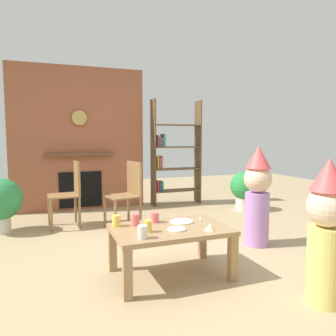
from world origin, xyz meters
TOP-DOWN VIEW (x-y plane):
  - ground_plane at (0.00, 0.00)m, footprint 12.00×12.00m
  - brick_fireplace_feature at (-0.63, 2.60)m, footprint 2.20×0.28m
  - bookshelf at (0.99, 2.40)m, footprint 0.90×0.28m
  - coffee_table at (-0.16, -0.47)m, footprint 1.02×0.67m
  - paper_cup_near_left at (-0.43, -0.30)m, footprint 0.07×0.07m
  - paper_cup_near_right at (-0.23, -0.26)m, footprint 0.08×0.08m
  - paper_cup_center at (-0.47, -0.68)m, footprint 0.08×0.08m
  - paper_cup_far_left at (-0.38, -0.54)m, footprint 0.07×0.07m
  - paper_cup_far_right at (-0.60, -0.26)m, footprint 0.07×0.07m
  - paper_plate_front at (0.01, -0.34)m, footprint 0.21×0.21m
  - paper_plate_rear at (-0.13, -0.56)m, footprint 0.16×0.16m
  - birthday_cake_slice at (0.13, -0.68)m, footprint 0.10×0.10m
  - table_fork at (0.22, -0.31)m, footprint 0.08×0.14m
  - child_with_cone_hat at (0.74, -1.33)m, footprint 0.30×0.30m
  - child_in_pink at (1.07, -0.05)m, footprint 0.32×0.32m
  - dining_chair_left at (-0.87, 1.51)m, footprint 0.42×0.42m
  - dining_chair_middle at (-0.13, 1.19)m, footprint 0.48×0.48m
  - potted_plant_tall at (1.94, 1.51)m, footprint 0.47×0.47m
  - potted_plant_short at (-1.73, 1.51)m, footprint 0.54×0.54m

SIDE VIEW (x-z plane):
  - ground_plane at x=0.00m, z-range 0.00..0.00m
  - coffee_table at x=-0.16m, z-range 0.15..0.59m
  - potted_plant_tall at x=1.94m, z-range 0.05..0.70m
  - potted_plant_short at x=-1.73m, z-range 0.06..0.78m
  - table_fork at x=0.22m, z-range 0.44..0.45m
  - paper_plate_front at x=0.01m, z-range 0.44..0.45m
  - paper_plate_rear at x=-0.13m, z-range 0.44..0.45m
  - birthday_cake_slice at x=0.13m, z-range 0.44..0.50m
  - paper_cup_near_right at x=-0.23m, z-range 0.44..0.54m
  - paper_cup_far_right at x=-0.60m, z-range 0.44..0.54m
  - paper_cup_far_left at x=-0.38m, z-range 0.44..0.54m
  - paper_cup_center at x=-0.47m, z-range 0.44..0.55m
  - paper_cup_near_left at x=-0.43m, z-range 0.44..0.55m
  - dining_chair_left at x=-0.87m, z-range 0.06..0.96m
  - dining_chair_middle at x=-0.13m, z-range 0.06..0.96m
  - child_with_cone_hat at x=0.74m, z-range 0.03..1.12m
  - child_in_pink at x=1.07m, z-range 0.03..1.17m
  - bookshelf at x=0.99m, z-range -0.06..1.84m
  - brick_fireplace_feature at x=-0.63m, z-range -0.01..2.39m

